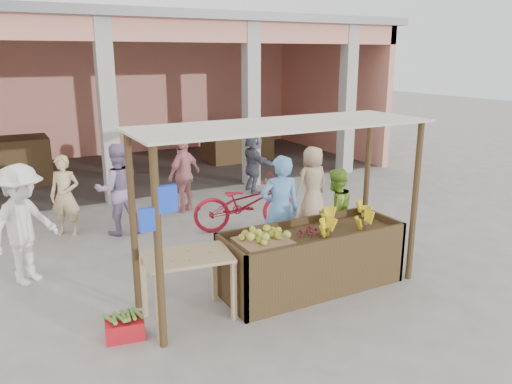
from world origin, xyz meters
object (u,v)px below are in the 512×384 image
fruit_stall (312,261)px  vendor_blue (280,206)px  vendor_green (335,209)px  red_crate (125,328)px  side_table (188,266)px  motorcycle (246,202)px

fruit_stall → vendor_blue: (0.07, 0.99, 0.54)m
vendor_green → red_crate: bearing=1.5°
red_crate → vendor_blue: bearing=30.7°
fruit_stall → vendor_blue: size_ratio=1.39×
vendor_green → side_table: bearing=4.3°
vendor_blue → motorcycle: bearing=-82.8°
fruit_stall → vendor_green: vendor_green is taller
fruit_stall → side_table: 1.89m
red_crate → vendor_green: size_ratio=0.29×
fruit_stall → motorcycle: (0.29, 2.61, 0.15)m
red_crate → vendor_blue: size_ratio=0.24×
red_crate → vendor_green: vendor_green is taller
motorcycle → red_crate: bearing=147.7°
vendor_blue → motorcycle: vendor_blue is taller
red_crate → side_table: bearing=14.2°
side_table → red_crate: side_table is taller
motorcycle → vendor_green: bearing=-139.8°
fruit_stall → vendor_green: 1.44m
fruit_stall → red_crate: (-2.69, -0.06, -0.28)m
fruit_stall → vendor_green: size_ratio=1.70×
fruit_stall → motorcycle: bearing=83.6°
red_crate → vendor_blue: 3.06m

